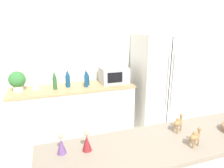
% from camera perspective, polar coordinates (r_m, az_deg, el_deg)
% --- Properties ---
extents(wall_back, '(8.00, 0.06, 2.55)m').
position_cam_1_polar(wall_back, '(3.75, -3.82, 6.62)').
color(wall_back, white).
rests_on(wall_back, ground_plane).
extents(back_counter, '(2.03, 0.63, 0.92)m').
position_cam_1_polar(back_counter, '(3.57, -10.59, -7.81)').
color(back_counter, white).
rests_on(back_counter, ground_plane).
extents(refrigerator, '(0.88, 0.73, 1.77)m').
position_cam_1_polar(refrigerator, '(3.89, 13.05, 0.68)').
color(refrigerator, white).
rests_on(refrigerator, ground_plane).
extents(potted_plant, '(0.25, 0.25, 0.32)m').
position_cam_1_polar(potted_plant, '(3.38, -25.44, 0.91)').
color(potted_plant, silver).
rests_on(potted_plant, back_counter).
extents(paper_towel_roll, '(0.11, 0.11, 0.23)m').
position_cam_1_polar(paper_towel_roll, '(3.38, -21.08, 0.33)').
color(paper_towel_roll, white).
rests_on(paper_towel_roll, back_counter).
extents(microwave, '(0.48, 0.37, 0.28)m').
position_cam_1_polar(microwave, '(3.56, 0.52, 2.58)').
color(microwave, '#B2B5BA').
rests_on(microwave, back_counter).
extents(back_bottle_0, '(0.08, 0.08, 0.25)m').
position_cam_1_polar(back_bottle_0, '(3.45, -7.13, 1.61)').
color(back_bottle_0, navy).
rests_on(back_bottle_0, back_counter).
extents(back_bottle_1, '(0.06, 0.06, 0.30)m').
position_cam_1_polar(back_bottle_1, '(3.32, -7.44, 1.59)').
color(back_bottle_1, navy).
rests_on(back_bottle_1, back_counter).
extents(back_bottle_2, '(0.07, 0.07, 0.31)m').
position_cam_1_polar(back_bottle_2, '(3.29, -16.07, 0.96)').
color(back_bottle_2, '#2D6033').
rests_on(back_bottle_2, back_counter).
extents(back_bottle_3, '(0.08, 0.08, 0.30)m').
position_cam_1_polar(back_bottle_3, '(3.38, -12.55, 1.55)').
color(back_bottle_3, navy).
rests_on(back_bottle_3, back_counter).
extents(camel_figurine, '(0.12, 0.10, 0.15)m').
position_cam_1_polar(camel_figurine, '(1.85, 18.41, -10.30)').
color(camel_figurine, olive).
rests_on(camel_figurine, bar_counter).
extents(camel_figurine_second, '(0.12, 0.07, 0.14)m').
position_cam_1_polar(camel_figurine_second, '(1.69, 22.67, -13.60)').
color(camel_figurine_second, olive).
rests_on(camel_figurine_second, bar_counter).
extents(wise_man_figurine_crimson, '(0.07, 0.07, 0.16)m').
position_cam_1_polar(wise_man_figurine_crimson, '(1.54, -14.28, -16.46)').
color(wise_man_figurine_crimson, '#6B4784').
rests_on(wise_man_figurine_crimson, bar_counter).
extents(wise_man_figurine_purple, '(0.07, 0.07, 0.17)m').
position_cam_1_polar(wise_man_figurine_purple, '(1.53, -7.21, -16.05)').
color(wise_man_figurine_purple, maroon).
rests_on(wise_man_figurine_purple, bar_counter).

